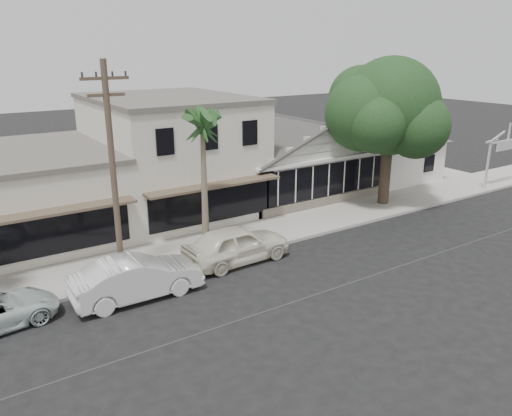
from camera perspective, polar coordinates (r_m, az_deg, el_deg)
ground at (r=22.10m, az=12.72°, el=-7.69°), size 140.00×140.00×0.00m
sidewalk_north at (r=23.35m, az=-13.88°, el=-6.16°), size 90.00×3.50×0.15m
corner_shop at (r=33.36m, az=3.74°, el=6.14°), size 10.40×8.60×5.10m
side_cottage at (r=38.34m, az=14.49°, el=5.44°), size 6.00×6.00×3.00m
arch_sign at (r=38.61m, az=26.82°, el=6.70°), size 4.12×0.12×3.95m
row_building_near at (r=30.14m, az=-9.77°, el=5.88°), size 8.00×10.00×6.50m
row_building_midnear at (r=28.18m, az=-26.59°, el=0.98°), size 10.00×10.00×4.20m
utility_pole at (r=20.17m, az=-16.02°, el=4.03°), size 1.80×0.24×9.00m
car_0 at (r=22.69m, az=-2.28°, el=-4.17°), size 5.13×2.20×1.73m
car_1 at (r=20.12m, az=-13.48°, el=-7.77°), size 5.07×1.82×1.67m
shade_tree at (r=31.07m, az=14.65°, el=10.89°), size 8.08×7.31×8.97m
palm_east at (r=22.49m, az=-6.16°, el=9.54°), size 3.11×3.11×7.23m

